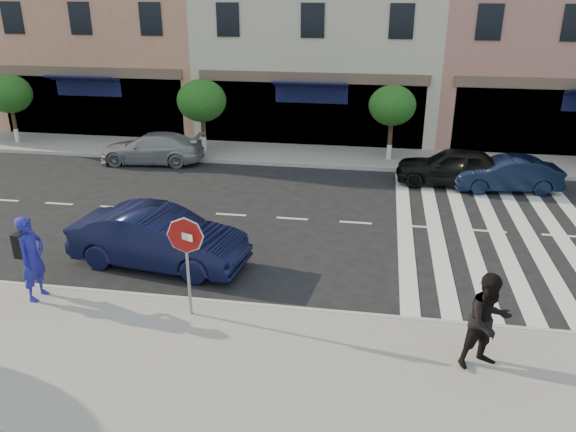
{
  "coord_description": "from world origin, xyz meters",
  "views": [
    {
      "loc": [
        2.57,
        -12.2,
        6.8
      ],
      "look_at": [
        0.4,
        0.82,
        1.4
      ],
      "focal_mm": 35.0,
      "sensor_mm": 36.0,
      "label": 1
    }
  ],
  "objects_px": {
    "stop_sign": "(186,245)",
    "car_far_mid": "(453,167)",
    "car_far_right": "(506,174)",
    "car_far_left": "(152,148)",
    "walker": "(488,321)",
    "photographer": "(32,258)",
    "car_near_mid": "(159,238)"
  },
  "relations": [
    {
      "from": "car_far_left",
      "to": "car_near_mid",
      "type": "bearing_deg",
      "value": 18.76
    },
    {
      "from": "car_far_left",
      "to": "photographer",
      "type": "bearing_deg",
      "value": 4.38
    },
    {
      "from": "stop_sign",
      "to": "car_far_mid",
      "type": "distance_m",
      "value": 12.32
    },
    {
      "from": "car_far_mid",
      "to": "walker",
      "type": "bearing_deg",
      "value": 1.97
    },
    {
      "from": "car_far_mid",
      "to": "car_far_right",
      "type": "bearing_deg",
      "value": 84.86
    },
    {
      "from": "photographer",
      "to": "car_far_mid",
      "type": "distance_m",
      "value": 14.51
    },
    {
      "from": "car_far_right",
      "to": "car_far_mid",
      "type": "bearing_deg",
      "value": -106.41
    },
    {
      "from": "photographer",
      "to": "car_far_right",
      "type": "xyz_separation_m",
      "value": [
        12.09,
        9.92,
        -0.54
      ]
    },
    {
      "from": "walker",
      "to": "car_far_mid",
      "type": "xyz_separation_m",
      "value": [
        0.55,
        11.16,
        -0.41
      ]
    },
    {
      "from": "walker",
      "to": "car_far_left",
      "type": "xyz_separation_m",
      "value": [
        -11.46,
        12.02,
        -0.49
      ]
    },
    {
      "from": "car_far_left",
      "to": "car_far_right",
      "type": "relative_size",
      "value": 1.14
    },
    {
      "from": "car_near_mid",
      "to": "car_far_left",
      "type": "xyz_separation_m",
      "value": [
        -3.79,
        8.8,
        -0.14
      ]
    },
    {
      "from": "stop_sign",
      "to": "car_far_right",
      "type": "relative_size",
      "value": 0.62
    },
    {
      "from": "car_near_mid",
      "to": "car_far_left",
      "type": "relative_size",
      "value": 1.08
    },
    {
      "from": "stop_sign",
      "to": "walker",
      "type": "height_order",
      "value": "stop_sign"
    },
    {
      "from": "photographer",
      "to": "car_near_mid",
      "type": "relative_size",
      "value": 0.43
    },
    {
      "from": "walker",
      "to": "car_far_left",
      "type": "relative_size",
      "value": 0.45
    },
    {
      "from": "stop_sign",
      "to": "car_far_right",
      "type": "height_order",
      "value": "stop_sign"
    },
    {
      "from": "car_far_left",
      "to": "car_far_mid",
      "type": "distance_m",
      "value": 12.04
    },
    {
      "from": "walker",
      "to": "car_near_mid",
      "type": "xyz_separation_m",
      "value": [
        -7.67,
        3.22,
        -0.35
      ]
    },
    {
      "from": "photographer",
      "to": "car_far_right",
      "type": "relative_size",
      "value": 0.54
    },
    {
      "from": "car_far_left",
      "to": "car_far_mid",
      "type": "xyz_separation_m",
      "value": [
        12.01,
        -0.87,
        0.08
      ]
    },
    {
      "from": "stop_sign",
      "to": "car_near_mid",
      "type": "height_order",
      "value": "stop_sign"
    },
    {
      "from": "walker",
      "to": "car_far_right",
      "type": "bearing_deg",
      "value": 51.21
    },
    {
      "from": "car_near_mid",
      "to": "car_far_left",
      "type": "bearing_deg",
      "value": 30.48
    },
    {
      "from": "photographer",
      "to": "car_far_mid",
      "type": "bearing_deg",
      "value": -41.24
    },
    {
      "from": "photographer",
      "to": "car_far_mid",
      "type": "relative_size",
      "value": 0.49
    },
    {
      "from": "car_far_mid",
      "to": "photographer",
      "type": "bearing_deg",
      "value": -40.31
    },
    {
      "from": "car_far_left",
      "to": "car_far_right",
      "type": "distance_m",
      "value": 13.88
    },
    {
      "from": "stop_sign",
      "to": "car_far_left",
      "type": "xyz_separation_m",
      "value": [
        -5.43,
        11.22,
        -1.21
      ]
    },
    {
      "from": "photographer",
      "to": "walker",
      "type": "distance_m",
      "value": 9.76
    },
    {
      "from": "car_far_left",
      "to": "walker",
      "type": "bearing_deg",
      "value": 39.11
    }
  ]
}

